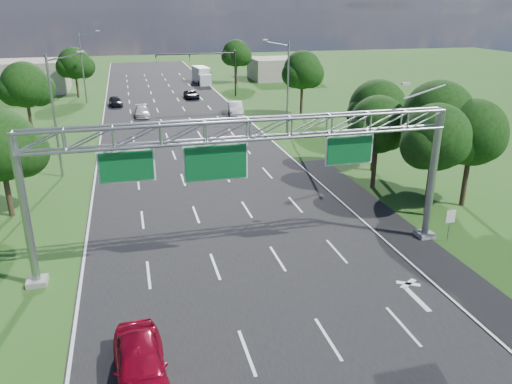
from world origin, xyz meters
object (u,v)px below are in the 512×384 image
object	(u,v)px
sign_gantry	(250,140)
red_coupe	(140,364)
box_truck	(202,76)
regulatory_sign	(450,219)
traffic_signal	(213,63)

from	to	relation	value
sign_gantry	red_coupe	world-z (taller)	sign_gantry
sign_gantry	box_truck	bearing A→B (deg)	83.59
regulatory_sign	traffic_signal	xyz separation A→B (m)	(-4.92, 54.02, 3.66)
regulatory_sign	traffic_signal	world-z (taller)	traffic_signal
box_truck	sign_gantry	bearing A→B (deg)	-103.03
sign_gantry	traffic_signal	xyz separation A→B (m)	(7.15, 53.00, -1.72)
traffic_signal	red_coupe	xyz separation A→B (m)	(-13.56, -61.64, -4.34)
regulatory_sign	box_truck	xyz separation A→B (m)	(-4.40, 69.24, -0.13)
sign_gantry	regulatory_sign	xyz separation A→B (m)	(12.07, -1.02, -5.38)
regulatory_sign	box_truck	distance (m)	69.38
sign_gantry	regulatory_sign	size ratio (longest dim) A/B	11.19
regulatory_sign	box_truck	bearing A→B (deg)	93.64
traffic_signal	box_truck	distance (m)	15.69
sign_gantry	traffic_signal	world-z (taller)	sign_gantry
regulatory_sign	traffic_signal	distance (m)	54.37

